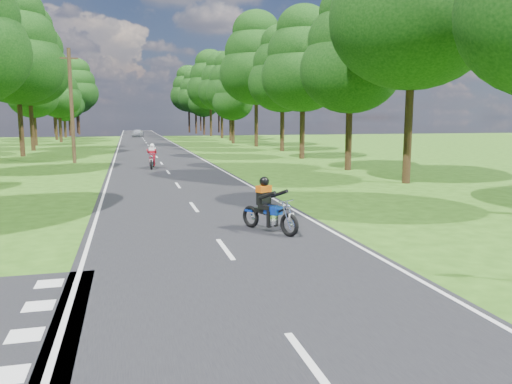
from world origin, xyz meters
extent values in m
plane|color=#294F12|center=(0.00, 0.00, 0.00)|extent=(160.00, 160.00, 0.00)
cube|color=black|center=(0.00, 50.00, 0.01)|extent=(7.00, 140.00, 0.02)
cube|color=silver|center=(0.00, -4.00, 0.02)|extent=(0.12, 2.00, 0.01)
cube|color=silver|center=(0.00, 2.00, 0.02)|extent=(0.12, 2.00, 0.01)
cube|color=silver|center=(0.00, 8.00, 0.02)|extent=(0.12, 2.00, 0.01)
cube|color=silver|center=(0.00, 14.00, 0.02)|extent=(0.12, 2.00, 0.01)
cube|color=silver|center=(0.00, 20.00, 0.02)|extent=(0.12, 2.00, 0.01)
cube|color=silver|center=(0.00, 26.00, 0.02)|extent=(0.12, 2.00, 0.01)
cube|color=silver|center=(0.00, 32.00, 0.02)|extent=(0.12, 2.00, 0.01)
cube|color=silver|center=(0.00, 38.00, 0.02)|extent=(0.12, 2.00, 0.01)
cube|color=silver|center=(0.00, 44.00, 0.02)|extent=(0.12, 2.00, 0.01)
cube|color=silver|center=(0.00, 50.00, 0.02)|extent=(0.12, 2.00, 0.01)
cube|color=silver|center=(0.00, 56.00, 0.02)|extent=(0.12, 2.00, 0.01)
cube|color=silver|center=(0.00, 62.00, 0.02)|extent=(0.12, 2.00, 0.01)
cube|color=silver|center=(0.00, 68.00, 0.02)|extent=(0.12, 2.00, 0.01)
cube|color=silver|center=(0.00, 74.00, 0.02)|extent=(0.12, 2.00, 0.01)
cube|color=silver|center=(0.00, 80.00, 0.02)|extent=(0.12, 2.00, 0.01)
cube|color=silver|center=(0.00, 86.00, 0.02)|extent=(0.12, 2.00, 0.01)
cube|color=silver|center=(0.00, 92.00, 0.02)|extent=(0.12, 2.00, 0.01)
cube|color=silver|center=(0.00, 98.00, 0.02)|extent=(0.12, 2.00, 0.01)
cube|color=silver|center=(0.00, 104.00, 0.02)|extent=(0.12, 2.00, 0.01)
cube|color=silver|center=(0.00, 110.00, 0.02)|extent=(0.12, 2.00, 0.01)
cube|color=silver|center=(0.00, 116.00, 0.02)|extent=(0.12, 2.00, 0.01)
cube|color=silver|center=(-3.30, 50.00, 0.02)|extent=(0.10, 140.00, 0.01)
cube|color=silver|center=(3.30, 50.00, 0.02)|extent=(0.10, 140.00, 0.01)
cube|color=silver|center=(-3.80, -3.30, 0.02)|extent=(0.50, 0.50, 0.01)
cube|color=silver|center=(-3.80, -2.10, 0.02)|extent=(0.50, 0.50, 0.01)
cube|color=silver|center=(-3.80, -0.90, 0.02)|extent=(0.50, 0.50, 0.01)
cube|color=silver|center=(-3.80, 0.30, 0.02)|extent=(0.50, 0.50, 0.01)
cylinder|color=black|center=(-10.82, 35.60, 2.16)|extent=(0.40, 0.40, 4.32)
ellipsoid|color=black|center=(-10.82, 35.60, 7.47)|extent=(7.56, 7.56, 6.42)
ellipsoid|color=black|center=(-10.82, 35.60, 9.58)|extent=(6.48, 6.48, 5.51)
ellipsoid|color=black|center=(-10.82, 35.60, 11.68)|extent=(4.86, 4.86, 4.13)
cylinder|color=black|center=(-11.26, 43.10, 2.20)|extent=(0.40, 0.40, 4.40)
ellipsoid|color=black|center=(-11.26, 43.10, 7.62)|extent=(7.71, 7.71, 6.55)
ellipsoid|color=black|center=(-11.26, 43.10, 9.77)|extent=(6.60, 6.60, 5.61)
ellipsoid|color=black|center=(-11.26, 43.10, 11.92)|extent=(4.95, 4.95, 4.21)
cylinder|color=black|center=(-12.61, 52.78, 1.60)|extent=(0.40, 0.40, 3.20)
ellipsoid|color=black|center=(-12.61, 52.78, 5.54)|extent=(5.60, 5.60, 4.76)
ellipsoid|color=black|center=(-12.61, 52.78, 7.10)|extent=(4.80, 4.80, 4.08)
ellipsoid|color=black|center=(-12.61, 52.78, 8.66)|extent=(3.60, 3.60, 3.06)
cylinder|color=black|center=(-10.75, 60.15, 1.61)|extent=(0.40, 0.40, 3.22)
ellipsoid|color=black|center=(-10.75, 60.15, 5.58)|extent=(5.64, 5.64, 4.79)
ellipsoid|color=black|center=(-10.75, 60.15, 7.15)|extent=(4.83, 4.83, 4.11)
ellipsoid|color=black|center=(-10.75, 60.15, 8.72)|extent=(3.62, 3.62, 3.08)
cylinder|color=black|center=(-12.29, 67.91, 1.80)|extent=(0.40, 0.40, 3.61)
ellipsoid|color=black|center=(-12.29, 67.91, 6.25)|extent=(6.31, 6.31, 5.37)
ellipsoid|color=black|center=(-12.29, 67.91, 8.01)|extent=(5.41, 5.41, 4.60)
ellipsoid|color=black|center=(-12.29, 67.91, 9.76)|extent=(4.06, 4.06, 3.45)
cylinder|color=black|center=(-11.94, 75.74, 1.33)|extent=(0.40, 0.40, 2.67)
ellipsoid|color=black|center=(-11.94, 75.74, 4.62)|extent=(4.67, 4.67, 3.97)
ellipsoid|color=black|center=(-11.94, 75.74, 5.92)|extent=(4.00, 4.00, 3.40)
ellipsoid|color=black|center=(-11.94, 75.74, 7.22)|extent=(3.00, 3.00, 2.55)
cylinder|color=black|center=(-12.18, 84.90, 1.54)|extent=(0.40, 0.40, 3.09)
ellipsoid|color=black|center=(-12.18, 84.90, 5.34)|extent=(5.40, 5.40, 4.59)
ellipsoid|color=black|center=(-12.18, 84.90, 6.85)|extent=(4.63, 4.63, 3.93)
ellipsoid|color=black|center=(-12.18, 84.90, 8.35)|extent=(3.47, 3.47, 2.95)
cylinder|color=black|center=(-11.23, 91.41, 2.24)|extent=(0.40, 0.40, 4.48)
ellipsoid|color=black|center=(-11.23, 91.41, 7.75)|extent=(7.84, 7.84, 6.66)
ellipsoid|color=black|center=(-11.23, 91.41, 9.94)|extent=(6.72, 6.72, 5.71)
ellipsoid|color=black|center=(-11.23, 91.41, 12.12)|extent=(5.04, 5.04, 4.28)
cylinder|color=black|center=(-12.28, 100.39, 2.05)|extent=(0.40, 0.40, 4.09)
ellipsoid|color=black|center=(-12.28, 100.39, 7.09)|extent=(7.16, 7.16, 6.09)
ellipsoid|color=black|center=(-12.28, 100.39, 9.08)|extent=(6.14, 6.14, 5.22)
ellipsoid|color=black|center=(-12.28, 100.39, 11.08)|extent=(4.61, 4.61, 3.92)
cylinder|color=black|center=(11.06, 12.20, 2.28)|extent=(0.40, 0.40, 4.56)
ellipsoid|color=black|center=(11.06, 12.20, 7.89)|extent=(7.98, 7.98, 6.78)
cylinder|color=black|center=(10.92, 18.69, 1.75)|extent=(0.40, 0.40, 3.49)
ellipsoid|color=black|center=(10.92, 18.69, 6.05)|extent=(6.12, 6.12, 5.20)
ellipsoid|color=black|center=(10.92, 18.69, 7.75)|extent=(5.24, 5.24, 4.46)
ellipsoid|color=black|center=(10.92, 18.69, 9.46)|extent=(3.93, 3.93, 3.34)
cylinder|color=black|center=(11.06, 27.58, 1.85)|extent=(0.40, 0.40, 3.69)
ellipsoid|color=black|center=(11.06, 27.58, 6.39)|extent=(6.46, 6.46, 5.49)
ellipsoid|color=black|center=(11.06, 27.58, 8.19)|extent=(5.54, 5.54, 4.71)
ellipsoid|color=black|center=(11.06, 27.58, 9.99)|extent=(4.15, 4.15, 3.53)
cylinder|color=black|center=(12.17, 36.42, 1.87)|extent=(0.40, 0.40, 3.74)
ellipsoid|color=black|center=(12.17, 36.42, 6.48)|extent=(6.55, 6.55, 5.57)
ellipsoid|color=black|center=(12.17, 36.42, 8.31)|extent=(5.62, 5.62, 4.77)
ellipsoid|color=black|center=(12.17, 36.42, 10.13)|extent=(4.21, 4.21, 3.58)
cylinder|color=black|center=(11.72, 44.72, 2.32)|extent=(0.40, 0.40, 4.64)
ellipsoid|color=black|center=(11.72, 44.72, 8.04)|extent=(8.12, 8.12, 6.91)
ellipsoid|color=black|center=(11.72, 44.72, 10.30)|extent=(6.96, 6.96, 5.92)
ellipsoid|color=black|center=(11.72, 44.72, 12.56)|extent=(5.22, 5.22, 4.44)
cylinder|color=black|center=(10.55, 51.92, 1.45)|extent=(0.40, 0.40, 2.91)
ellipsoid|color=black|center=(10.55, 51.92, 5.03)|extent=(5.09, 5.09, 4.33)
ellipsoid|color=black|center=(10.55, 51.92, 6.45)|extent=(4.36, 4.36, 3.71)
ellipsoid|color=black|center=(10.55, 51.92, 7.87)|extent=(3.27, 3.27, 2.78)
cylinder|color=black|center=(11.77, 59.40, 1.94)|extent=(0.40, 0.40, 3.88)
ellipsoid|color=black|center=(11.77, 59.40, 6.71)|extent=(6.78, 6.78, 5.77)
ellipsoid|color=black|center=(11.77, 59.40, 8.60)|extent=(5.81, 5.81, 4.94)
ellipsoid|color=black|center=(11.77, 59.40, 10.49)|extent=(4.36, 4.36, 3.71)
cylinder|color=black|center=(12.10, 67.87, 2.09)|extent=(0.40, 0.40, 4.18)
ellipsoid|color=black|center=(12.10, 67.87, 7.23)|extent=(7.31, 7.31, 6.21)
ellipsoid|color=black|center=(12.10, 67.87, 9.27)|extent=(6.27, 6.27, 5.33)
ellipsoid|color=black|center=(12.10, 67.87, 11.31)|extent=(4.70, 4.70, 4.00)
cylinder|color=black|center=(11.80, 76.83, 2.32)|extent=(0.40, 0.40, 4.63)
ellipsoid|color=black|center=(11.80, 76.83, 8.02)|extent=(8.11, 8.11, 6.89)
ellipsoid|color=black|center=(11.80, 76.83, 10.28)|extent=(6.95, 6.95, 5.91)
ellipsoid|color=black|center=(11.80, 76.83, 12.54)|extent=(5.21, 5.21, 4.43)
cylinder|color=black|center=(11.69, 84.12, 1.68)|extent=(0.40, 0.40, 3.36)
ellipsoid|color=black|center=(11.69, 84.12, 5.82)|extent=(5.88, 5.88, 5.00)
ellipsoid|color=black|center=(11.69, 84.12, 7.46)|extent=(5.04, 5.04, 4.29)
ellipsoid|color=black|center=(11.69, 84.12, 9.10)|extent=(3.78, 3.78, 3.21)
cylinder|color=black|center=(11.14, 91.34, 2.04)|extent=(0.40, 0.40, 4.09)
ellipsoid|color=black|center=(11.14, 91.34, 7.07)|extent=(7.15, 7.15, 6.08)
ellipsoid|color=black|center=(11.14, 91.34, 9.07)|extent=(6.13, 6.13, 5.21)
ellipsoid|color=black|center=(11.14, 91.34, 11.06)|extent=(4.60, 4.60, 3.91)
cylinder|color=black|center=(10.68, 99.10, 2.24)|extent=(0.40, 0.40, 4.48)
ellipsoid|color=black|center=(10.68, 99.10, 7.76)|extent=(7.84, 7.84, 6.66)
ellipsoid|color=black|center=(10.68, 99.10, 9.94)|extent=(6.72, 6.72, 5.71)
ellipsoid|color=black|center=(10.68, 99.10, 12.13)|extent=(5.04, 5.04, 4.28)
cylinder|color=black|center=(-14.00, 110.00, 1.92)|extent=(0.40, 0.40, 3.84)
ellipsoid|color=black|center=(-14.00, 110.00, 6.65)|extent=(6.72, 6.72, 5.71)
ellipsoid|color=black|center=(-14.00, 110.00, 8.52)|extent=(5.76, 5.76, 4.90)
ellipsoid|color=black|center=(-14.00, 110.00, 10.39)|extent=(4.32, 4.32, 3.67)
cylinder|color=black|center=(15.00, 112.00, 2.08)|extent=(0.40, 0.40, 4.16)
ellipsoid|color=black|center=(15.00, 112.00, 7.20)|extent=(7.28, 7.28, 6.19)
ellipsoid|color=black|center=(15.00, 112.00, 9.23)|extent=(6.24, 6.24, 5.30)
ellipsoid|color=black|center=(15.00, 112.00, 11.26)|extent=(4.68, 4.68, 3.98)
cylinder|color=black|center=(-16.00, 95.00, 1.76)|extent=(0.40, 0.40, 3.52)
ellipsoid|color=black|center=(-16.00, 95.00, 6.09)|extent=(6.16, 6.16, 5.24)
ellipsoid|color=black|center=(-16.00, 95.00, 7.81)|extent=(5.28, 5.28, 4.49)
ellipsoid|color=black|center=(-16.00, 95.00, 9.53)|extent=(3.96, 3.96, 3.37)
cylinder|color=black|center=(17.00, 98.00, 2.24)|extent=(0.40, 0.40, 4.48)
ellipsoid|color=black|center=(17.00, 98.00, 7.76)|extent=(7.84, 7.84, 6.66)
ellipsoid|color=black|center=(17.00, 98.00, 9.94)|extent=(6.72, 6.72, 5.71)
ellipsoid|color=black|center=(17.00, 98.00, 12.12)|extent=(5.04, 5.04, 4.28)
cylinder|color=#382616|center=(-6.00, 28.00, 4.00)|extent=(0.26, 0.26, 8.00)
cube|color=#382616|center=(-6.00, 28.00, 7.30)|extent=(1.20, 0.10, 0.10)
imported|color=silver|center=(-0.64, 76.22, 0.67)|extent=(2.26, 4.06, 1.30)
camera|label=1|loc=(-2.21, -9.72, 3.22)|focal=35.00mm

